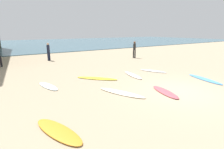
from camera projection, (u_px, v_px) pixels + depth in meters
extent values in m
plane|color=tan|center=(179.00, 91.00, 8.63)|extent=(120.00, 120.00, 0.00)
cube|color=#426675|center=(29.00, 44.00, 39.45)|extent=(120.00, 40.00, 0.08)
ellipsoid|color=#F6E7C0|center=(121.00, 93.00, 8.33)|extent=(1.37, 2.52, 0.07)
ellipsoid|color=yellow|center=(97.00, 78.00, 10.83)|extent=(2.10, 2.32, 0.07)
ellipsoid|color=silver|center=(133.00, 75.00, 11.66)|extent=(1.07, 2.34, 0.08)
ellipsoid|color=#DC4F5A|center=(165.00, 92.00, 8.42)|extent=(1.09, 2.02, 0.08)
ellipsoid|color=#5199E1|center=(204.00, 79.00, 10.69)|extent=(1.23, 2.56, 0.07)
ellipsoid|color=silver|center=(48.00, 86.00, 9.32)|extent=(0.81, 1.98, 0.07)
ellipsoid|color=orange|center=(58.00, 131.00, 5.12)|extent=(1.11, 2.17, 0.08)
ellipsoid|color=white|center=(153.00, 71.00, 12.84)|extent=(1.18, 2.01, 0.07)
cylinder|color=black|center=(1.00, 62.00, 14.41)|extent=(0.14, 0.14, 0.87)
cylinder|color=#191E33|center=(48.00, 57.00, 17.35)|extent=(0.14, 0.14, 0.83)
cylinder|color=#191E33|center=(50.00, 56.00, 17.53)|extent=(0.14, 0.14, 0.83)
cylinder|color=#191E33|center=(48.00, 49.00, 17.26)|extent=(0.39, 0.39, 0.69)
sphere|color=tan|center=(48.00, 44.00, 17.15)|extent=(0.23, 0.23, 0.23)
cylinder|color=black|center=(135.00, 54.00, 19.04)|extent=(0.14, 0.14, 0.86)
cylinder|color=black|center=(133.00, 54.00, 19.16)|extent=(0.14, 0.14, 0.86)
cylinder|color=black|center=(134.00, 47.00, 18.91)|extent=(0.35, 0.35, 0.72)
sphere|color=brown|center=(135.00, 42.00, 18.80)|extent=(0.23, 0.23, 0.23)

